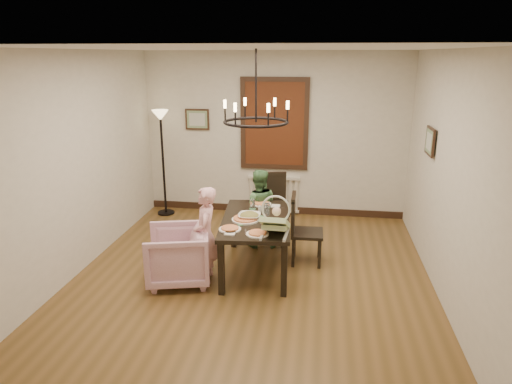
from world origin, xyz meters
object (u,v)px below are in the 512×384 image
(seated_man, at_px, (258,215))
(drinking_glass, at_px, (266,211))
(dining_table, at_px, (256,224))
(armchair, at_px, (178,255))
(elderly_woman, at_px, (206,243))
(floor_lamp, at_px, (163,165))
(chair_right, at_px, (307,229))
(baby_bouncer, at_px, (275,221))
(chair_far, at_px, (273,207))

(seated_man, bearing_deg, drinking_glass, 97.42)
(dining_table, relative_size, armchair, 2.06)
(seated_man, xyz_separation_m, drinking_glass, (0.20, -0.63, 0.30))
(elderly_woman, distance_m, seated_man, 1.26)
(armchair, bearing_deg, drinking_glass, 106.61)
(seated_man, distance_m, floor_lamp, 2.22)
(chair_right, relative_size, baby_bouncer, 1.97)
(elderly_woman, bearing_deg, floor_lamp, -159.15)
(dining_table, distance_m, floor_lamp, 2.73)
(baby_bouncer, height_order, drinking_glass, baby_bouncer)
(baby_bouncer, bearing_deg, drinking_glass, 108.92)
(dining_table, relative_size, elderly_woman, 1.58)
(seated_man, bearing_deg, chair_right, 138.07)
(dining_table, relative_size, chair_far, 1.56)
(elderly_woman, height_order, drinking_glass, elderly_woman)
(dining_table, height_order, chair_right, chair_right)
(baby_bouncer, bearing_deg, seated_man, 109.39)
(armchair, relative_size, seated_man, 0.80)
(chair_right, relative_size, seated_man, 1.00)
(chair_right, distance_m, floor_lamp, 3.07)
(chair_far, bearing_deg, elderly_woman, -129.36)
(drinking_glass, relative_size, floor_lamp, 0.07)
(dining_table, xyz_separation_m, seated_man, (-0.08, 0.76, -0.14))
(chair_far, height_order, floor_lamp, floor_lamp)
(chair_right, xyz_separation_m, drinking_glass, (-0.53, -0.17, 0.30))
(chair_far, xyz_separation_m, floor_lamp, (-2.02, 0.88, 0.39))
(drinking_glass, height_order, floor_lamp, floor_lamp)
(baby_bouncer, xyz_separation_m, drinking_glass, (-0.18, 0.63, -0.09))
(seated_man, height_order, drinking_glass, seated_man)
(dining_table, distance_m, chair_far, 1.06)
(elderly_woman, height_order, baby_bouncer, baby_bouncer)
(dining_table, distance_m, elderly_woman, 0.71)
(dining_table, bearing_deg, baby_bouncer, -64.56)
(chair_right, bearing_deg, drinking_glass, 106.63)
(seated_man, height_order, floor_lamp, floor_lamp)
(chair_right, distance_m, drinking_glass, 0.64)
(baby_bouncer, bearing_deg, armchair, -178.55)
(armchair, bearing_deg, seated_man, 132.23)
(elderly_woman, xyz_separation_m, seated_man, (0.49, 1.16, -0.02))
(dining_table, relative_size, chair_right, 1.65)
(drinking_glass, bearing_deg, dining_table, -133.64)
(elderly_woman, bearing_deg, drinking_glass, 118.26)
(baby_bouncer, height_order, floor_lamp, floor_lamp)
(drinking_glass, bearing_deg, floor_lamp, 138.50)
(baby_bouncer, bearing_deg, chair_right, 69.28)
(elderly_woman, bearing_deg, dining_table, 116.10)
(seated_man, relative_size, baby_bouncer, 1.98)
(chair_right, relative_size, drinking_glass, 7.28)
(baby_bouncer, relative_size, floor_lamp, 0.27)
(chair_far, xyz_separation_m, drinking_glass, (0.01, -0.92, 0.27))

